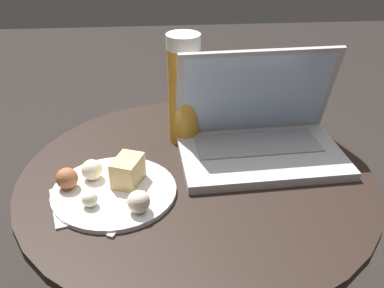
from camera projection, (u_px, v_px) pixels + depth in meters
The scene contains 6 objects.
table at pixel (197, 221), 0.93m from camera, with size 0.69×0.69×0.51m.
napkin at pixel (100, 199), 0.80m from camera, with size 0.19×0.16×0.00m.
laptop at pixel (259, 134), 0.92m from camera, with size 0.34×0.23×0.22m.
beer_glass at pixel (184, 89), 0.94m from camera, with size 0.07×0.07×0.24m.
snack_plate at pixel (112, 186), 0.81m from camera, with size 0.23×0.23×0.06m.
fork at pixel (139, 200), 0.80m from camera, with size 0.09×0.17×0.00m.
Camera 1 is at (-0.07, -0.73, 1.00)m, focal length 42.00 mm.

